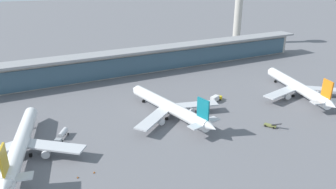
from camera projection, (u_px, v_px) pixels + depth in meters
name	position (u px, v px, depth m)	size (l,w,h in m)	color
ground_plane	(191.00, 128.00, 128.38)	(1200.00, 1200.00, 0.00)	slate
airliner_left_stand	(21.00, 143.00, 107.91)	(43.08, 56.84, 15.26)	white
airliner_centre_stand	(170.00, 107.00, 136.19)	(43.15, 56.90, 15.26)	white
airliner_right_stand	(298.00, 87.00, 159.14)	(42.80, 56.61, 15.26)	white
service_truck_near_nose_grey	(62.00, 135.00, 119.92)	(6.35, 8.53, 2.95)	gray
service_truck_under_wing_yellow	(216.00, 98.00, 153.15)	(7.63, 4.91, 3.10)	yellow
service_truck_mid_apron_olive	(271.00, 125.00, 128.86)	(4.67, 6.52, 2.70)	olive
terminal_building	(127.00, 62.00, 189.69)	(257.10, 12.80, 15.20)	#B2ADA3
safety_cone_charlie	(94.00, 172.00, 100.20)	(0.62, 0.62, 0.70)	orange
safety_cone_echo	(78.00, 177.00, 97.83)	(0.62, 0.62, 0.70)	orange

